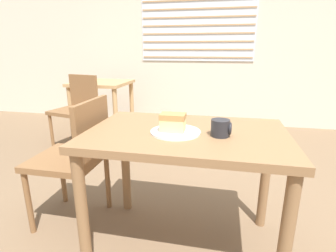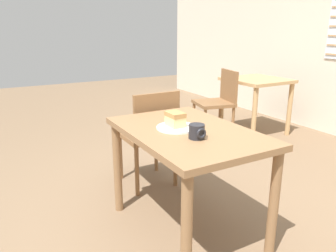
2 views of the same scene
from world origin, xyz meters
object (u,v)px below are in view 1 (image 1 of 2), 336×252
chair_near_window (76,155)px  coffee_mug (221,128)px  plate (175,132)px  chair_far_corner (77,107)px  cake_slice (173,122)px  dining_table_far (102,92)px  dining_table_near (186,150)px

chair_near_window → coffee_mug: 0.98m
coffee_mug → plate: bearing=179.6°
chair_far_corner → cake_slice: size_ratio=6.70×
cake_slice → coffee_mug: (0.25, 0.00, -0.02)m
chair_far_corner → cake_slice: chair_far_corner is taller
dining_table_far → coffee_mug: bearing=-51.4°
dining_table_far → plate: plate is taller
dining_table_far → chair_far_corner: size_ratio=0.85×
dining_table_far → chair_far_corner: bearing=-95.9°
plate → coffee_mug: 0.24m
dining_table_far → chair_near_window: (0.72, -1.91, -0.10)m
dining_table_near → chair_near_window: bearing=172.4°
dining_table_far → chair_near_window: chair_near_window is taller
dining_table_far → cake_slice: (1.39, -2.06, 0.20)m
chair_far_corner → chair_near_window: bearing=-47.4°
chair_far_corner → coffee_mug: 2.27m
dining_table_near → chair_near_window: (-0.74, 0.10, -0.14)m
cake_slice → coffee_mug: cake_slice is taller
chair_near_window → chair_far_corner: bearing=-149.9°
plate → cake_slice: (-0.01, -0.00, 0.05)m
chair_far_corner → plate: bearing=-32.8°
dining_table_far → chair_far_corner: chair_far_corner is taller
plate → coffee_mug: bearing=-0.4°
chair_near_window → plate: 0.75m
dining_table_near → coffee_mug: bearing=-15.3°
dining_table_near → dining_table_far: dining_table_near is taller
dining_table_far → cake_slice: size_ratio=5.68×
dining_table_near → plate: size_ratio=4.06×
chair_far_corner → dining_table_near: bearing=-30.9°
dining_table_near → chair_far_corner: chair_far_corner is taller
dining_table_near → coffee_mug: size_ratio=10.40×
chair_far_corner → cake_slice: bearing=-33.2°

